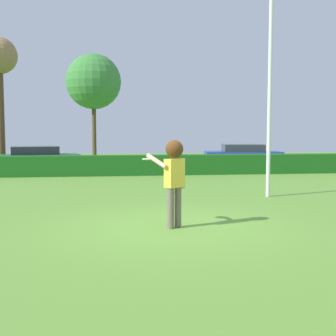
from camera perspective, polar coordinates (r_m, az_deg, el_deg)
The scene contains 8 objects.
ground_plane at distance 9.19m, azimuth 0.49°, elevation -7.62°, with size 60.00×60.00×0.00m, color #649837.
person at distance 8.88m, azimuth 0.80°, elevation -0.39°, with size 0.80×0.58×1.80m.
frisbee at distance 9.15m, azimuth -2.53°, elevation 1.16°, with size 0.28×0.28×0.06m.
lamppost at distance 13.58m, azimuth 13.16°, elevation 11.51°, with size 0.24×0.24×6.54m.
hedge_row at distance 19.82m, azimuth -3.84°, elevation 0.39°, with size 25.98×0.90×0.90m, color #1B5B1A.
parked_car_green at distance 22.22m, azimuth -16.99°, elevation 1.28°, with size 4.48×2.62×1.25m.
parked_car_blue at distance 24.79m, azimuth 9.73°, elevation 1.77°, with size 4.37×2.21×1.25m.
maple_tree at distance 27.69m, azimuth -9.70°, elevation 11.01°, with size 3.38×3.38×6.70m.
Camera 1 is at (-1.24, -8.88, 1.98)m, focal length 46.74 mm.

